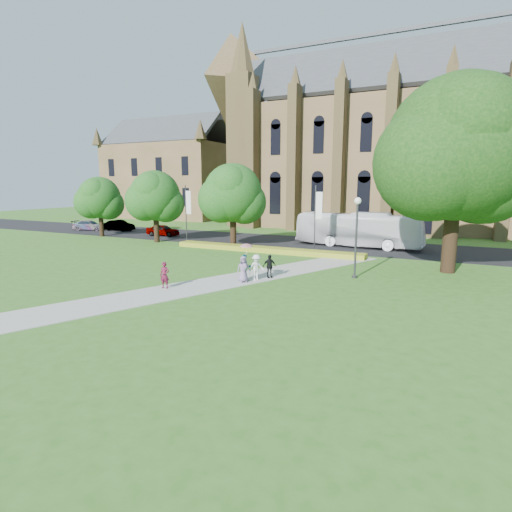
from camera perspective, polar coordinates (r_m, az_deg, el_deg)
The scene contains 23 objects.
ground at distance 23.93m, azimuth -7.47°, elevation -4.53°, with size 160.00×160.00×0.00m, color #31611D.
road at distance 41.79m, azimuth 7.66°, elevation 1.79°, with size 160.00×10.00×0.02m, color black.
footpath at distance 24.74m, azimuth -6.20°, elevation -3.97°, with size 3.20×30.00×0.04m, color #B2B2A8.
flower_hedge at distance 36.19m, azimuth 1.29°, elevation 0.93°, with size 18.00×1.40×0.45m, color gold.
cathedral at distance 59.54m, azimuth 23.84°, elevation 16.04°, with size 52.60×18.25×28.00m.
building_west at distance 77.18m, azimuth -11.90°, elevation 12.32°, with size 22.00×14.00×18.30m.
streetlamp at distance 26.51m, azimuth 14.17°, elevation 3.92°, with size 0.44×0.44×5.24m.
large_tree at distance 30.43m, azimuth 26.89°, elevation 13.49°, with size 9.60×9.60×13.20m.
street_tree_0 at distance 43.38m, azimuth -14.23°, elevation 8.33°, with size 5.20×5.20×7.50m.
street_tree_1 at distance 38.69m, azimuth -3.34°, elevation 8.95°, with size 5.60×5.60×8.05m.
street_tree_2 at distance 50.31m, azimuth -21.45°, elevation 7.76°, with size 4.80×4.80×6.95m.
banner_pole_0 at distance 36.23m, azimuth 8.60°, elevation 5.87°, with size 0.70×0.10×6.00m.
banner_pole_1 at distance 42.50m, azimuth -9.85°, elevation 6.45°, with size 0.70×0.10×6.00m.
tour_coach at distance 40.27m, azimuth 14.36°, elevation 3.69°, with size 2.84×12.13×3.38m, color white.
car_0 at distance 48.80m, azimuth -13.16°, elevation 3.62°, with size 1.59×3.96×1.35m, color gray.
car_1 at distance 55.78m, azimuth -18.95°, elevation 4.15°, with size 1.48×4.23×1.39m, color gray.
car_2 at distance 57.99m, azimuth -22.67°, elevation 4.07°, with size 1.79×4.40×1.28m, color gray.
pedestrian_0 at distance 23.94m, azimuth -12.92°, elevation -2.68°, with size 0.57×0.37×1.57m, color #5A142C.
pedestrian_1 at distance 25.17m, azimuth -1.58°, elevation -1.68°, with size 0.81×0.63×1.67m, color #1C6F8D.
pedestrian_2 at distance 25.23m, azimuth 0.05°, elevation -1.65°, with size 1.07×0.62×1.66m, color silver.
pedestrian_3 at distance 25.98m, azimuth 1.92°, elevation -1.46°, with size 0.89×0.37×1.52m, color black.
pedestrian_4 at distance 24.80m, azimuth -1.82°, elevation -1.89°, with size 0.80×0.52×1.64m, color gray.
parasol at distance 24.59m, azimuth -1.36°, elevation 0.77°, with size 0.79×0.79×0.70m, color pink.
Camera 1 is at (12.74, -19.34, 6.05)m, focal length 28.00 mm.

